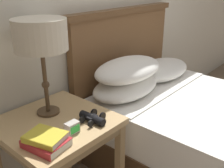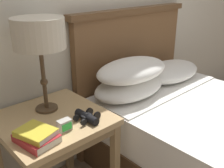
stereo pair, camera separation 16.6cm
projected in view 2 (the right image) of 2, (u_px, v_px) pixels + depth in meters
name	position (u px, v px, depth m)	size (l,w,h in m)	color
nightstand	(53.00, 130.00, 1.51)	(0.58, 0.58, 0.65)	tan
bed	(214.00, 141.00, 1.81)	(1.22, 1.87, 1.16)	#4E3520
table_lamp	(39.00, 36.00, 1.39)	(0.28, 0.28, 0.54)	#4C3823
book_on_nightstand	(36.00, 138.00, 1.25)	(0.18, 0.22, 0.04)	silver
book_stacked_on_top	(35.00, 133.00, 1.23)	(0.18, 0.21, 0.03)	silver
binoculars_pair	(87.00, 117.00, 1.43)	(0.14, 0.16, 0.05)	black
alarm_clock	(65.00, 125.00, 1.34)	(0.07, 0.05, 0.06)	#B7B2A8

